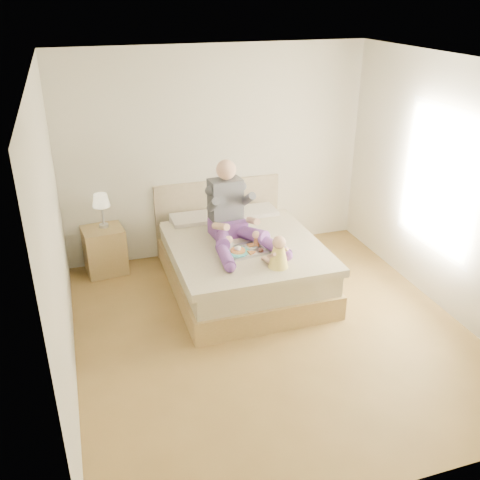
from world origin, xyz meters
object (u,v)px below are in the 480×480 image
object	(u,v)px
bed	(240,259)
baby	(278,254)
adult	(232,217)
tray	(245,249)
nightstand	(105,250)

from	to	relation	value
bed	baby	distance (m)	0.94
bed	baby	world-z (taller)	bed
bed	adult	world-z (taller)	adult
baby	adult	bearing A→B (deg)	83.77
baby	bed	bearing A→B (deg)	76.86
tray	nightstand	bearing A→B (deg)	131.62
nightstand	adult	size ratio (longest dim) A/B	0.51
bed	adult	size ratio (longest dim) A/B	1.87
bed	nightstand	size ratio (longest dim) A/B	3.66
bed	baby	bearing A→B (deg)	-79.23
bed	adult	xyz separation A→B (m)	(-0.10, -0.01, 0.57)
bed	tray	size ratio (longest dim) A/B	4.51
nightstand	tray	distance (m)	1.91
adult	baby	distance (m)	0.86
baby	nightstand	bearing A→B (deg)	112.57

